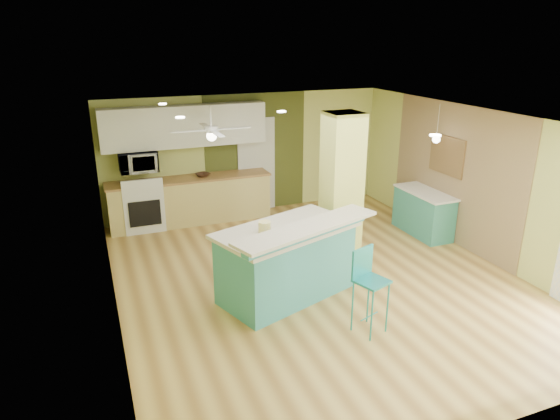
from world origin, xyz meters
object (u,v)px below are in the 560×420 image
object	(u,v)px
peninsula	(287,260)
side_counter	(423,213)
canister	(265,227)
fruit_bowl	(203,175)
bar_stool	(367,277)

from	to	relation	value
peninsula	side_counter	size ratio (longest dim) A/B	1.85
peninsula	canister	size ratio (longest dim) A/B	14.10
side_counter	fruit_bowl	size ratio (longest dim) A/B	4.77
bar_stool	fruit_bowl	size ratio (longest dim) A/B	4.10
peninsula	side_counter	world-z (taller)	peninsula
peninsula	fruit_bowl	size ratio (longest dim) A/B	8.83
bar_stool	canister	size ratio (longest dim) A/B	6.54
fruit_bowl	canister	distance (m)	3.54
fruit_bowl	canister	world-z (taller)	canister
peninsula	side_counter	xyz separation A→B (m)	(3.34, 1.29, -0.14)
peninsula	canister	bearing A→B (deg)	163.16
canister	bar_stool	bearing A→B (deg)	-51.18
side_counter	bar_stool	bearing A→B (deg)	-137.75
peninsula	canister	distance (m)	0.67
bar_stool	canister	bearing A→B (deg)	109.26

